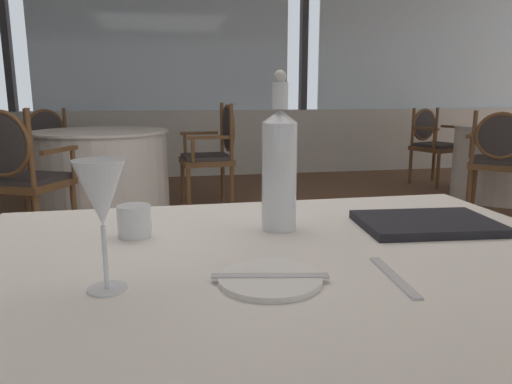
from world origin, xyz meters
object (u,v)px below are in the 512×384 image
at_px(dining_chair_0_2, 52,145).
at_px(dining_chair_2_0, 432,139).
at_px(dining_chair_0_0, 18,168).
at_px(dining_chair_2_1, 500,155).
at_px(wine_glass, 101,196).
at_px(menu_book, 426,223).
at_px(water_bottle, 279,167).
at_px(dining_chair_0_1, 215,147).
at_px(water_tumbler, 134,221).
at_px(side_plate, 270,279).

bearing_deg(dining_chair_0_2, dining_chair_2_0, 53.90).
relative_size(dining_chair_0_0, dining_chair_2_1, 1.05).
bearing_deg(wine_glass, menu_book, 18.59).
bearing_deg(water_bottle, dining_chair_0_0, 117.43).
relative_size(wine_glass, menu_book, 0.68).
height_order(wine_glass, dining_chair_0_1, dining_chair_0_1).
bearing_deg(dining_chair_0_2, water_tumbler, -20.75).
height_order(water_bottle, wine_glass, water_bottle).
height_order(water_bottle, dining_chair_2_1, water_bottle).
bearing_deg(dining_chair_0_1, water_bottle, 81.26).
bearing_deg(dining_chair_2_1, wine_glass, 175.45).
distance_m(dining_chair_0_1, dining_chair_2_1, 2.49).
relative_size(side_plate, dining_chair_2_0, 0.20).
bearing_deg(dining_chair_0_2, dining_chair_0_1, 30.15).
bearing_deg(dining_chair_2_0, side_plate, -52.35).
bearing_deg(water_bottle, dining_chair_0_2, 108.51).
distance_m(menu_book, dining_chair_2_0, 4.82).
relative_size(side_plate, dining_chair_0_0, 0.18).
xyz_separation_m(dining_chair_0_0, dining_chair_2_1, (3.76, 0.10, -0.01)).
distance_m(wine_glass, dining_chair_2_0, 5.42).
bearing_deg(menu_book, water_tumbler, 179.83).
distance_m(water_bottle, water_tumbler, 0.35).
bearing_deg(water_tumbler, dining_chair_0_1, 80.81).
bearing_deg(wine_glass, dining_chair_0_0, 108.13).
xyz_separation_m(water_tumbler, menu_book, (0.68, -0.06, -0.03)).
distance_m(side_plate, wine_glass, 0.31).
xyz_separation_m(water_bottle, wine_glass, (-0.36, -0.29, 0.01)).
distance_m(side_plate, dining_chair_2_0, 5.27).
bearing_deg(water_tumbler, menu_book, -5.03).
xyz_separation_m(side_plate, water_bottle, (0.09, 0.31, 0.14)).
distance_m(side_plate, menu_book, 0.51).
distance_m(water_bottle, dining_chair_0_0, 2.69).
distance_m(water_tumbler, dining_chair_0_2, 4.26).
bearing_deg(dining_chair_0_0, dining_chair_2_1, -63.57).
height_order(water_tumbler, menu_book, water_tumbler).
xyz_separation_m(menu_book, dining_chair_0_2, (-1.73, 4.19, -0.21)).
height_order(water_bottle, dining_chair_0_0, water_bottle).
distance_m(water_bottle, menu_book, 0.38).
height_order(side_plate, dining_chair_0_1, dining_chair_0_1).
xyz_separation_m(water_tumbler, dining_chair_0_2, (-1.05, 4.13, -0.24)).
distance_m(wine_glass, dining_chair_2_1, 4.01).
xyz_separation_m(side_plate, water_tumbler, (-0.24, 0.32, 0.03)).
distance_m(dining_chair_0_1, dining_chair_2_0, 2.72).
xyz_separation_m(side_plate, dining_chair_2_0, (2.95, 4.36, -0.22)).
height_order(water_tumbler, dining_chair_0_1, dining_chair_0_1).
height_order(side_plate, dining_chair_2_0, dining_chair_2_0).
bearing_deg(water_bottle, dining_chair_2_1, 44.33).
bearing_deg(dining_chair_0_1, water_tumbler, 75.74).
xyz_separation_m(wine_glass, menu_book, (0.71, 0.24, -0.15)).
xyz_separation_m(menu_book, dining_chair_2_1, (2.18, 2.53, -0.20)).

